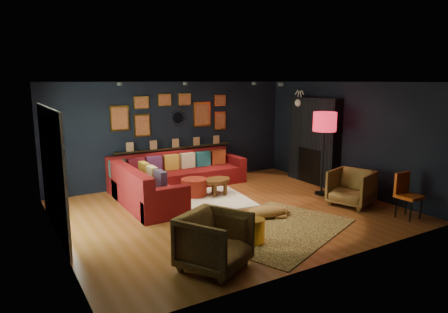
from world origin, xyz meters
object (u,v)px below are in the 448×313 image
armchair_right (351,186)px  dog (266,210)px  gold_stool (255,231)px  floor_lamp (325,125)px  coffee_table (217,182)px  armchair_left (215,239)px  pouf (194,187)px  orange_chair (406,192)px  sectional (167,181)px

armchair_right → dog: (-2.07, 0.24, -0.24)m
gold_stool → floor_lamp: size_ratio=0.21×
coffee_table → dog: (0.05, -1.82, -0.15)m
armchair_left → gold_stool: size_ratio=2.16×
pouf → floor_lamp: 3.30m
armchair_left → gold_stool: bearing=-5.9°
gold_stool → floor_lamp: floor_lamp is taller
pouf → gold_stool: pouf is taller
orange_chair → gold_stool: bearing=171.3°
armchair_left → pouf: bearing=38.6°
floor_lamp → gold_stool: bearing=-152.5°
coffee_table → armchair_left: (-1.83, -3.14, 0.12)m
sectional → pouf: 0.69m
armchair_left → armchair_right: size_ratio=1.06×
dog → floor_lamp: bearing=37.9°
orange_chair → floor_lamp: floor_lamp is taller
coffee_table → floor_lamp: (2.17, -1.14, 1.31)m
armchair_right → orange_chair: 1.13m
coffee_table → orange_chair: 3.97m
gold_stool → coffee_table: bearing=72.9°
armchair_right → dog: size_ratio=0.83×
armchair_right → floor_lamp: size_ratio=0.44×
armchair_left → sectional: bearing=47.4°
coffee_table → pouf: 0.55m
sectional → pouf: (0.44, -0.52, -0.10)m
pouf → orange_chair: size_ratio=0.67×
sectional → gold_stool: 3.42m
gold_stool → dog: 1.25m
gold_stool → dog: (0.88, 0.88, -0.03)m
armchair_left → orange_chair: (4.25, -0.00, 0.07)m
armchair_left → floor_lamp: bearing=-3.1°
armchair_left → dog: (1.88, 1.32, -0.27)m
sectional → pouf: size_ratio=5.76×
sectional → orange_chair: 5.12m
armchair_left → floor_lamp: floor_lamp is taller
sectional → gold_stool: size_ratio=8.27×
armchair_right → armchair_left: bearing=-93.0°
sectional → armchair_right: sectional is taller
gold_stool → orange_chair: size_ratio=0.47×
pouf → floor_lamp: (2.67, -1.34, 1.41)m
armchair_right → dog: 2.10m
coffee_table → armchair_left: bearing=-120.3°
gold_stool → floor_lamp: (3.00, 1.56, 1.43)m
floor_lamp → sectional: bearing=149.2°
dog → armchair_left: bearing=-124.8°
dog → gold_stool: bearing=-114.9°
armchair_right → orange_chair: size_ratio=0.96×
pouf → gold_stool: bearing=-96.5°
coffee_table → pouf: bearing=158.7°
coffee_table → orange_chair: size_ratio=0.98×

